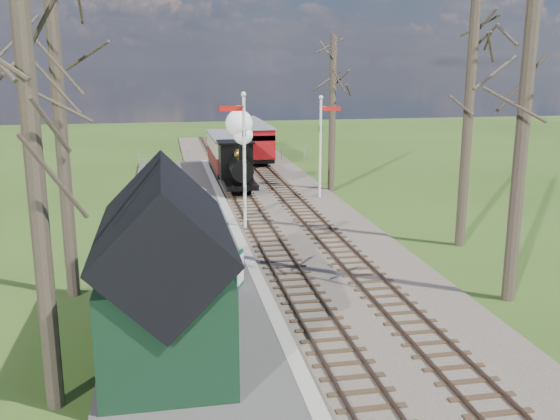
{
  "coord_description": "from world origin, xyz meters",
  "views": [
    {
      "loc": [
        -4.21,
        -11.2,
        7.44
      ],
      "look_at": [
        0.35,
        13.02,
        1.6
      ],
      "focal_mm": 40.0,
      "sensor_mm": 36.0,
      "label": 1
    }
  ],
  "objects_px": {
    "person": "(225,283)",
    "red_carriage_b": "(246,134)",
    "semaphore_far": "(322,139)",
    "semaphore_near": "(243,151)",
    "coach": "(227,152)",
    "sign_board": "(239,269)",
    "bench": "(219,319)",
    "red_carriage_a": "(255,142)",
    "locomotive": "(238,156)",
    "station_shed": "(165,273)"
  },
  "relations": [
    {
      "from": "person",
      "to": "bench",
      "type": "bearing_deg",
      "value": -168.94
    },
    {
      "from": "locomotive",
      "to": "red_carriage_b",
      "type": "height_order",
      "value": "locomotive"
    },
    {
      "from": "semaphore_far",
      "to": "red_carriage_b",
      "type": "xyz_separation_m",
      "value": [
        -1.77,
        18.46,
        -1.75
      ]
    },
    {
      "from": "coach",
      "to": "red_carriage_b",
      "type": "height_order",
      "value": "same"
    },
    {
      "from": "locomotive",
      "to": "coach",
      "type": "distance_m",
      "value": 6.1
    },
    {
      "from": "coach",
      "to": "bench",
      "type": "relative_size",
      "value": 4.76
    },
    {
      "from": "station_shed",
      "to": "semaphore_far",
      "type": "bearing_deg",
      "value": 64.28
    },
    {
      "from": "coach",
      "to": "sign_board",
      "type": "distance_m",
      "value": 22.13
    },
    {
      "from": "bench",
      "to": "station_shed",
      "type": "bearing_deg",
      "value": -153.16
    },
    {
      "from": "semaphore_far",
      "to": "bench",
      "type": "distance_m",
      "value": 18.97
    },
    {
      "from": "semaphore_near",
      "to": "red_carriage_a",
      "type": "bearing_deg",
      "value": 79.93
    },
    {
      "from": "semaphore_near",
      "to": "semaphore_far",
      "type": "height_order",
      "value": "semaphore_near"
    },
    {
      "from": "coach",
      "to": "sign_board",
      "type": "xyz_separation_m",
      "value": [
        -1.93,
        -22.03,
        -0.81
      ]
    },
    {
      "from": "red_carriage_b",
      "to": "person",
      "type": "xyz_separation_m",
      "value": [
        -5.15,
        -33.89,
        -0.63
      ]
    },
    {
      "from": "locomotive",
      "to": "red_carriage_b",
      "type": "xyz_separation_m",
      "value": [
        2.61,
        16.24,
        -0.59
      ]
    },
    {
      "from": "red_carriage_a",
      "to": "bench",
      "type": "relative_size",
      "value": 3.44
    },
    {
      "from": "red_carriage_b",
      "to": "sign_board",
      "type": "height_order",
      "value": "red_carriage_b"
    },
    {
      "from": "station_shed",
      "to": "coach",
      "type": "relative_size",
      "value": 0.83
    },
    {
      "from": "semaphore_far",
      "to": "coach",
      "type": "distance_m",
      "value": 9.53
    },
    {
      "from": "semaphore_near",
      "to": "red_carriage_a",
      "type": "relative_size",
      "value": 1.13
    },
    {
      "from": "locomotive",
      "to": "sign_board",
      "type": "distance_m",
      "value": 16.14
    },
    {
      "from": "station_shed",
      "to": "semaphore_near",
      "type": "relative_size",
      "value": 1.01
    },
    {
      "from": "semaphore_near",
      "to": "coach",
      "type": "height_order",
      "value": "semaphore_near"
    },
    {
      "from": "semaphore_far",
      "to": "person",
      "type": "bearing_deg",
      "value": -114.18
    },
    {
      "from": "coach",
      "to": "station_shed",
      "type": "bearing_deg",
      "value": -99.28
    },
    {
      "from": "locomotive",
      "to": "sign_board",
      "type": "bearing_deg",
      "value": -96.84
    },
    {
      "from": "sign_board",
      "to": "bench",
      "type": "relative_size",
      "value": 0.74
    },
    {
      "from": "station_shed",
      "to": "red_carriage_a",
      "type": "distance_m",
      "value": 31.73
    },
    {
      "from": "station_shed",
      "to": "locomotive",
      "type": "relative_size",
      "value": 1.32
    },
    {
      "from": "semaphore_far",
      "to": "semaphore_near",
      "type": "bearing_deg",
      "value": -130.6
    },
    {
      "from": "person",
      "to": "red_carriage_b",
      "type": "bearing_deg",
      "value": 13.3
    },
    {
      "from": "locomotive",
      "to": "sign_board",
      "type": "xyz_separation_m",
      "value": [
        -1.91,
        -15.97,
        -1.4
      ]
    },
    {
      "from": "sign_board",
      "to": "red_carriage_b",
      "type": "bearing_deg",
      "value": 82.0
    },
    {
      "from": "sign_board",
      "to": "bench",
      "type": "height_order",
      "value": "sign_board"
    },
    {
      "from": "red_carriage_b",
      "to": "sign_board",
      "type": "distance_m",
      "value": 32.54
    },
    {
      "from": "red_carriage_a",
      "to": "semaphore_near",
      "type": "bearing_deg",
      "value": -100.07
    },
    {
      "from": "coach",
      "to": "red_carriage_a",
      "type": "bearing_deg",
      "value": 60.92
    },
    {
      "from": "person",
      "to": "coach",
      "type": "bearing_deg",
      "value": 15.8
    },
    {
      "from": "station_shed",
      "to": "red_carriage_b",
      "type": "bearing_deg",
      "value": 79.29
    },
    {
      "from": "station_shed",
      "to": "semaphore_far",
      "type": "distance_m",
      "value": 20.01
    },
    {
      "from": "semaphore_far",
      "to": "coach",
      "type": "xyz_separation_m",
      "value": [
        -4.37,
        8.29,
        -1.75
      ]
    },
    {
      "from": "semaphore_near",
      "to": "coach",
      "type": "xyz_separation_m",
      "value": [
        0.77,
        14.29,
        -2.02
      ]
    },
    {
      "from": "semaphore_far",
      "to": "locomotive",
      "type": "relative_size",
      "value": 1.2
    },
    {
      "from": "sign_board",
      "to": "person",
      "type": "height_order",
      "value": "person"
    },
    {
      "from": "red_carriage_a",
      "to": "red_carriage_b",
      "type": "xyz_separation_m",
      "value": [
        0.0,
        5.5,
        0.0
      ]
    },
    {
      "from": "red_carriage_a",
      "to": "bench",
      "type": "bearing_deg",
      "value": -100.32
    },
    {
      "from": "station_shed",
      "to": "bench",
      "type": "height_order",
      "value": "station_shed"
    },
    {
      "from": "red_carriage_a",
      "to": "bench",
      "type": "height_order",
      "value": "red_carriage_a"
    },
    {
      "from": "coach",
      "to": "red_carriage_a",
      "type": "xyz_separation_m",
      "value": [
        2.6,
        4.67,
        0.0
      ]
    },
    {
      "from": "coach",
      "to": "red_carriage_b",
      "type": "relative_size",
      "value": 1.38
    }
  ]
}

